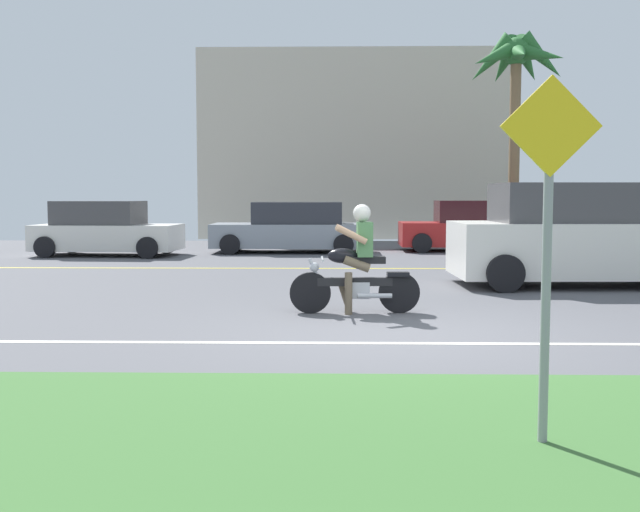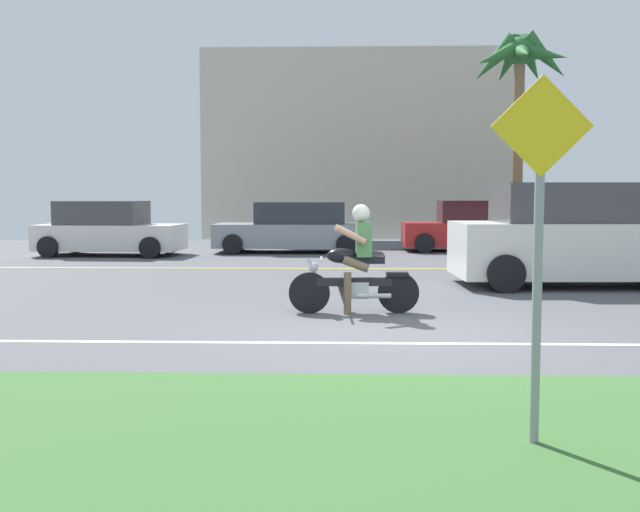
% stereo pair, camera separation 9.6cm
% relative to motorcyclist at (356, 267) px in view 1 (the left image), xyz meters
% --- Properties ---
extents(ground, '(56.00, 30.00, 0.04)m').
position_rel_motorcyclist_xyz_m(ground, '(0.51, 1.42, -0.66)').
color(ground, '#545459').
extents(grass_median, '(56.00, 3.80, 0.06)m').
position_rel_motorcyclist_xyz_m(grass_median, '(0.51, -5.68, -0.61)').
color(grass_median, '#3D6B33').
rests_on(grass_median, ground).
extents(lane_line_near, '(50.40, 0.12, 0.01)m').
position_rel_motorcyclist_xyz_m(lane_line_near, '(0.51, -2.13, -0.63)').
color(lane_line_near, silver).
rests_on(lane_line_near, ground).
extents(lane_line_far, '(50.40, 0.12, 0.01)m').
position_rel_motorcyclist_xyz_m(lane_line_far, '(0.51, 6.30, -0.63)').
color(lane_line_far, yellow).
rests_on(lane_line_far, ground).
extents(motorcyclist, '(1.80, 0.59, 1.50)m').
position_rel_motorcyclist_xyz_m(motorcyclist, '(0.00, 0.00, 0.00)').
color(motorcyclist, black).
rests_on(motorcyclist, ground).
extents(suv_nearby, '(4.92, 2.25, 1.84)m').
position_rel_motorcyclist_xyz_m(suv_nearby, '(4.24, 3.28, 0.26)').
color(suv_nearby, white).
rests_on(suv_nearby, ground).
extents(parked_car_0, '(3.89, 2.10, 1.47)m').
position_rel_motorcyclist_xyz_m(parked_car_0, '(-6.50, 9.77, 0.05)').
color(parked_car_0, white).
rests_on(parked_car_0, ground).
extents(parked_car_1, '(4.32, 1.95, 1.43)m').
position_rel_motorcyclist_xyz_m(parked_car_1, '(-1.56, 11.04, 0.04)').
color(parked_car_1, '#8C939E').
rests_on(parked_car_1, ground).
extents(parked_car_2, '(3.90, 1.80, 1.47)m').
position_rel_motorcyclist_xyz_m(parked_car_2, '(3.61, 11.66, 0.05)').
color(parked_car_2, '#AD1E1E').
rests_on(parked_car_2, ground).
extents(palm_tree_0, '(3.20, 3.31, 6.63)m').
position_rel_motorcyclist_xyz_m(palm_tree_0, '(5.23, 13.20, 4.88)').
color(palm_tree_0, brown).
rests_on(palm_tree_0, ground).
extents(street_sign, '(0.62, 0.06, 2.36)m').
position_rel_motorcyclist_xyz_m(street_sign, '(1.05, -5.58, 0.81)').
color(street_sign, gray).
rests_on(street_sign, ground).
extents(building_far, '(11.43, 4.00, 7.00)m').
position_rel_motorcyclist_xyz_m(building_far, '(0.30, 19.42, 2.86)').
color(building_far, beige).
rests_on(building_far, ground).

